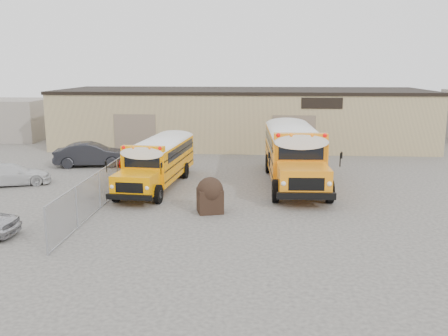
# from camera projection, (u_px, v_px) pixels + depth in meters

# --- Properties ---
(ground) EXTENTS (120.00, 120.00, 0.00)m
(ground) POSITION_uv_depth(u_px,v_px,m) (228.00, 211.00, 23.04)
(ground) COLOR #494543
(ground) RESTS_ON ground
(warehouse) EXTENTS (30.20, 10.20, 4.67)m
(warehouse) POSITION_uv_depth(u_px,v_px,m) (242.00, 117.00, 42.11)
(warehouse) COLOR tan
(warehouse) RESTS_ON ground
(chainlink_fence) EXTENTS (0.07, 18.07, 1.81)m
(chainlink_fence) POSITION_uv_depth(u_px,v_px,m) (117.00, 176.00, 26.19)
(chainlink_fence) COLOR #96999E
(chainlink_fence) RESTS_ON ground
(distant_building_left) EXTENTS (8.00, 6.00, 3.60)m
(distant_building_left) POSITION_uv_depth(u_px,v_px,m) (3.00, 119.00, 45.66)
(distant_building_left) COLOR gray
(distant_building_left) RESTS_ON ground
(school_bus_left) EXTENTS (3.19, 9.27, 2.67)m
(school_bus_left) POSITION_uv_depth(u_px,v_px,m) (182.00, 143.00, 33.14)
(school_bus_left) COLOR #FF9800
(school_bus_left) RESTS_ON ground
(school_bus_right) EXTENTS (3.21, 11.31, 3.28)m
(school_bus_right) POSITION_uv_depth(u_px,v_px,m) (284.00, 133.00, 35.28)
(school_bus_right) COLOR orange
(school_bus_right) RESTS_ON ground
(tarp_bundle) EXTENTS (1.33, 1.26, 1.65)m
(tarp_bundle) POSITION_uv_depth(u_px,v_px,m) (210.00, 194.00, 22.63)
(tarp_bundle) COLOR black
(tarp_bundle) RESTS_ON ground
(car_white) EXTENTS (4.52, 3.17, 1.21)m
(car_white) POSITION_uv_depth(u_px,v_px,m) (12.00, 174.00, 27.95)
(car_white) COLOR silver
(car_white) RESTS_ON ground
(car_dark) EXTENTS (5.03, 2.49, 1.59)m
(car_dark) POSITION_uv_depth(u_px,v_px,m) (92.00, 154.00, 33.18)
(car_dark) COLOR black
(car_dark) RESTS_ON ground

